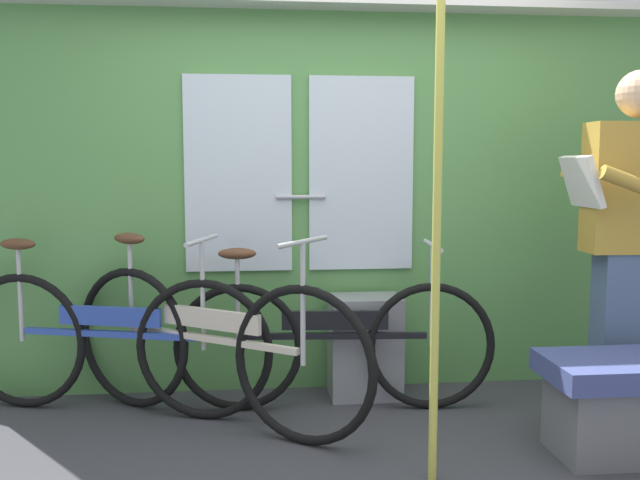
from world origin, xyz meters
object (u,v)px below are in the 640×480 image
bench_seat_corner (623,404)px  bicycle_leaning_behind (333,342)px  trash_bin_by_wall (365,346)px  handrail_pole (437,222)px  bicycle_near_door (210,346)px  passenger_reading_newspaper (632,238)px  bicycle_by_pole (109,341)px

bench_seat_corner → bicycle_leaning_behind: bearing=149.7°
trash_bin_by_wall → handrail_pole: (0.11, -1.07, 0.79)m
bicycle_near_door → trash_bin_by_wall: (0.84, 0.34, -0.12)m
passenger_reading_newspaper → bench_seat_corner: bearing=62.0°
bicycle_by_pole → passenger_reading_newspaper: bearing=8.2°
bench_seat_corner → trash_bin_by_wall: bearing=137.9°
bicycle_near_door → passenger_reading_newspaper: (2.12, -0.14, 0.54)m
bicycle_near_door → handrail_pole: bearing=-2.8°
trash_bin_by_wall → handrail_pole: 1.34m
bench_seat_corner → bicycle_by_pole: bearing=161.8°
passenger_reading_newspaper → bench_seat_corner: passenger_reading_newspaper is taller
bicycle_by_pole → trash_bin_by_wall: size_ratio=2.96×
passenger_reading_newspaper → trash_bin_by_wall: (-1.28, 0.48, -0.65)m
trash_bin_by_wall → bicycle_leaning_behind: bearing=-135.1°
trash_bin_by_wall → handrail_pole: size_ratio=0.27×
passenger_reading_newspaper → trash_bin_by_wall: passenger_reading_newspaper is taller
bicycle_near_door → bench_seat_corner: size_ratio=2.18×
passenger_reading_newspaper → bench_seat_corner: (-0.26, -0.43, -0.70)m
bicycle_leaning_behind → passenger_reading_newspaper: size_ratio=0.97×
bicycle_by_pole → passenger_reading_newspaper: passenger_reading_newspaper is taller
trash_bin_by_wall → bicycle_by_pole: bearing=-174.5°
bicycle_by_pole → trash_bin_by_wall: bearing=21.2°
bicycle_near_door → handrail_pole: 1.38m
bicycle_leaning_behind → passenger_reading_newspaper: passenger_reading_newspaper is taller
bicycle_near_door → bench_seat_corner: 1.96m
trash_bin_by_wall → handrail_pole: handrail_pole is taller
passenger_reading_newspaper → trash_bin_by_wall: size_ratio=3.09×
bicycle_near_door → bicycle_leaning_behind: size_ratio=0.89×
passenger_reading_newspaper → bicycle_near_door: bearing=-1.4°
bicycle_near_door → bicycle_leaning_behind: 0.65m
bicycle_near_door → passenger_reading_newspaper: bearing=30.7°
bicycle_leaning_behind → bicycle_by_pole: (-1.17, 0.07, 0.02)m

